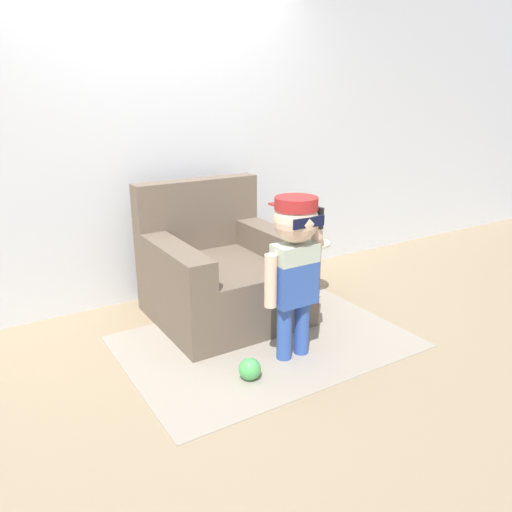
{
  "coord_description": "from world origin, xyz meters",
  "views": [
    {
      "loc": [
        -1.44,
        -3.0,
        1.63
      ],
      "look_at": [
        0.23,
        -0.32,
        0.58
      ],
      "focal_mm": 35.0,
      "sensor_mm": 36.0,
      "label": 1
    }
  ],
  "objects_px": {
    "armchair": "(221,274)",
    "side_table": "(309,264)",
    "person_child": "(295,254)",
    "toy_ball": "(250,369)"
  },
  "relations": [
    {
      "from": "armchair",
      "to": "toy_ball",
      "type": "distance_m",
      "value": 0.97
    },
    {
      "from": "side_table",
      "to": "toy_ball",
      "type": "relative_size",
      "value": 3.51
    },
    {
      "from": "armchair",
      "to": "side_table",
      "type": "height_order",
      "value": "armchair"
    },
    {
      "from": "armchair",
      "to": "person_child",
      "type": "distance_m",
      "value": 0.88
    },
    {
      "from": "armchair",
      "to": "toy_ball",
      "type": "relative_size",
      "value": 7.48
    },
    {
      "from": "side_table",
      "to": "toy_ball",
      "type": "xyz_separation_m",
      "value": [
        -1.07,
        -0.82,
        -0.22
      ]
    },
    {
      "from": "person_child",
      "to": "toy_ball",
      "type": "xyz_separation_m",
      "value": [
        -0.38,
        -0.09,
        -0.63
      ]
    },
    {
      "from": "armchair",
      "to": "toy_ball",
      "type": "xyz_separation_m",
      "value": [
        -0.29,
        -0.89,
        -0.26
      ]
    },
    {
      "from": "person_child",
      "to": "toy_ball",
      "type": "bearing_deg",
      "value": -166.22
    },
    {
      "from": "person_child",
      "to": "side_table",
      "type": "relative_size",
      "value": 2.21
    }
  ]
}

